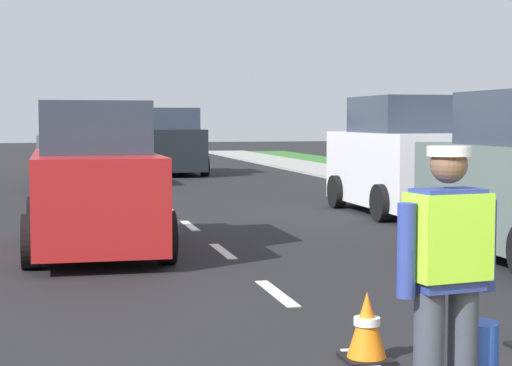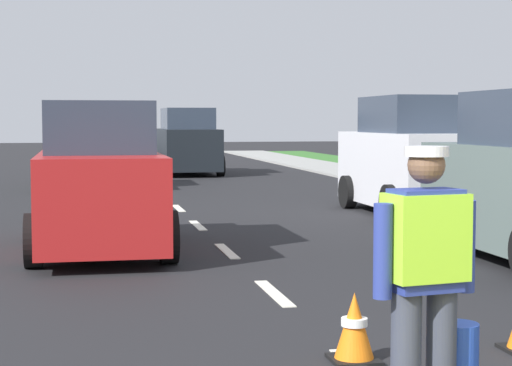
% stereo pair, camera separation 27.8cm
% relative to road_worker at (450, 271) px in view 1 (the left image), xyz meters
% --- Properties ---
extents(ground_plane, '(96.00, 96.00, 0.00)m').
position_rel_road_worker_xyz_m(ground_plane, '(-0.01, 19.35, -0.93)').
color(ground_plane, black).
extents(lane_center_line, '(0.14, 46.40, 0.01)m').
position_rel_road_worker_xyz_m(lane_center_line, '(-0.01, 23.55, -0.93)').
color(lane_center_line, silver).
rests_on(lane_center_line, ground).
extents(road_worker, '(0.74, 0.45, 1.67)m').
position_rel_road_worker_xyz_m(road_worker, '(0.00, 0.00, 0.00)').
color(road_worker, '#383D4C').
rests_on(road_worker, ground).
extents(traffic_cone_near, '(0.36, 0.36, 0.53)m').
position_rel_road_worker_xyz_m(traffic_cone_near, '(0.02, 1.42, -0.67)').
color(traffic_cone_near, black).
rests_on(traffic_cone_near, ground).
extents(car_outgoing_far, '(2.07, 4.33, 2.22)m').
position_rel_road_worker_xyz_m(car_outgoing_far, '(1.57, 24.44, 0.11)').
color(car_outgoing_far, black).
rests_on(car_outgoing_far, ground).
extents(car_parked_far, '(1.87, 4.08, 2.28)m').
position_rel_road_worker_xyz_m(car_parked_far, '(4.26, 11.12, 0.13)').
color(car_parked_far, silver).
rests_on(car_parked_far, ground).
extents(car_oncoming_third, '(1.89, 3.92, 2.05)m').
position_rel_road_worker_xyz_m(car_oncoming_third, '(-1.82, 30.04, 0.02)').
color(car_oncoming_third, silver).
rests_on(car_oncoming_third, ground).
extents(car_oncoming_second, '(1.86, 4.10, 2.14)m').
position_rel_road_worker_xyz_m(car_oncoming_second, '(-1.89, 18.99, 0.06)').
color(car_oncoming_second, slate).
rests_on(car_oncoming_second, ground).
extents(car_oncoming_lead, '(1.88, 3.95, 2.07)m').
position_rel_road_worker_xyz_m(car_oncoming_lead, '(-1.74, 7.44, 0.03)').
color(car_oncoming_lead, red).
rests_on(car_oncoming_lead, ground).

